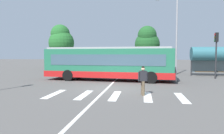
{
  "coord_description": "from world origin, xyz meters",
  "views": [
    {
      "loc": [
        2.29,
        -13.79,
        2.42
      ],
      "look_at": [
        -0.32,
        3.82,
        1.3
      ],
      "focal_mm": 32.53,
      "sensor_mm": 36.0,
      "label": 1
    }
  ],
  "objects_px": {
    "twin_arm_street_lamp": "(177,27)",
    "background_tree_right": "(147,42)",
    "parked_car_red": "(126,66)",
    "background_tree_left": "(61,40)",
    "parked_car_silver": "(86,66)",
    "bus_stop_shelter": "(212,54)",
    "parked_car_charcoal": "(145,67)",
    "parked_car_black": "(167,67)",
    "traffic_light_far_corner": "(216,48)",
    "pedestrian_crossing_street": "(143,79)",
    "parked_car_blue": "(106,67)",
    "city_transit_bus": "(108,63)",
    "parked_car_champagne": "(67,66)"
  },
  "relations": [
    {
      "from": "twin_arm_street_lamp",
      "to": "background_tree_right",
      "type": "distance_m",
      "value": 7.0
    },
    {
      "from": "parked_car_red",
      "to": "background_tree_left",
      "type": "xyz_separation_m",
      "value": [
        -11.34,
        5.24,
        3.99
      ]
    },
    {
      "from": "parked_car_silver",
      "to": "bus_stop_shelter",
      "type": "bearing_deg",
      "value": -10.95
    },
    {
      "from": "parked_car_charcoal",
      "to": "parked_car_black",
      "type": "relative_size",
      "value": 0.99
    },
    {
      "from": "traffic_light_far_corner",
      "to": "bus_stop_shelter",
      "type": "height_order",
      "value": "traffic_light_far_corner"
    },
    {
      "from": "twin_arm_street_lamp",
      "to": "traffic_light_far_corner",
      "type": "bearing_deg",
      "value": -53.29
    },
    {
      "from": "parked_car_silver",
      "to": "parked_car_charcoal",
      "type": "relative_size",
      "value": 0.99
    },
    {
      "from": "parked_car_silver",
      "to": "twin_arm_street_lamp",
      "type": "bearing_deg",
      "value": -8.22
    },
    {
      "from": "pedestrian_crossing_street",
      "to": "parked_car_blue",
      "type": "height_order",
      "value": "pedestrian_crossing_street"
    },
    {
      "from": "pedestrian_crossing_street",
      "to": "parked_car_charcoal",
      "type": "relative_size",
      "value": 0.38
    },
    {
      "from": "parked_car_black",
      "to": "background_tree_left",
      "type": "xyz_separation_m",
      "value": [
        -16.66,
        5.54,
        3.99
      ]
    },
    {
      "from": "pedestrian_crossing_street",
      "to": "bus_stop_shelter",
      "type": "xyz_separation_m",
      "value": [
        7.66,
        12.06,
        1.45
      ]
    },
    {
      "from": "parked_car_blue",
      "to": "twin_arm_street_lamp",
      "type": "relative_size",
      "value": 0.49
    },
    {
      "from": "bus_stop_shelter",
      "to": "background_tree_left",
      "type": "xyz_separation_m",
      "value": [
        -21.2,
        8.55,
        2.34
      ]
    },
    {
      "from": "twin_arm_street_lamp",
      "to": "background_tree_left",
      "type": "bearing_deg",
      "value": 157.49
    },
    {
      "from": "parked_car_charcoal",
      "to": "bus_stop_shelter",
      "type": "relative_size",
      "value": 1.01
    },
    {
      "from": "city_transit_bus",
      "to": "background_tree_left",
      "type": "bearing_deg",
      "value": 126.38
    },
    {
      "from": "parked_car_silver",
      "to": "parked_car_blue",
      "type": "bearing_deg",
      "value": -4.01
    },
    {
      "from": "pedestrian_crossing_street",
      "to": "parked_car_silver",
      "type": "bearing_deg",
      "value": 117.12
    },
    {
      "from": "twin_arm_street_lamp",
      "to": "background_tree_right",
      "type": "height_order",
      "value": "twin_arm_street_lamp"
    },
    {
      "from": "city_transit_bus",
      "to": "parked_car_silver",
      "type": "xyz_separation_m",
      "value": [
        -4.56,
        8.53,
        -0.82
      ]
    },
    {
      "from": "bus_stop_shelter",
      "to": "background_tree_right",
      "type": "xyz_separation_m",
      "value": [
        -6.98,
        7.28,
        1.9
      ]
    },
    {
      "from": "bus_stop_shelter",
      "to": "parked_car_black",
      "type": "bearing_deg",
      "value": 146.45
    },
    {
      "from": "twin_arm_street_lamp",
      "to": "background_tree_left",
      "type": "height_order",
      "value": "twin_arm_street_lamp"
    },
    {
      "from": "city_transit_bus",
      "to": "background_tree_right",
      "type": "height_order",
      "value": "background_tree_right"
    },
    {
      "from": "parked_car_charcoal",
      "to": "background_tree_right",
      "type": "height_order",
      "value": "background_tree_right"
    },
    {
      "from": "background_tree_right",
      "to": "parked_car_champagne",
      "type": "bearing_deg",
      "value": -158.41
    },
    {
      "from": "parked_car_black",
      "to": "traffic_light_far_corner",
      "type": "relative_size",
      "value": 1.02
    },
    {
      "from": "city_transit_bus",
      "to": "background_tree_left",
      "type": "distance_m",
      "value": 17.81
    },
    {
      "from": "parked_car_red",
      "to": "background_tree_right",
      "type": "height_order",
      "value": "background_tree_right"
    },
    {
      "from": "parked_car_charcoal",
      "to": "twin_arm_street_lamp",
      "type": "distance_m",
      "value": 6.35
    },
    {
      "from": "parked_car_blue",
      "to": "traffic_light_far_corner",
      "type": "distance_m",
      "value": 13.38
    },
    {
      "from": "traffic_light_far_corner",
      "to": "background_tree_left",
      "type": "bearing_deg",
      "value": 151.04
    },
    {
      "from": "parked_car_charcoal",
      "to": "background_tree_left",
      "type": "xyz_separation_m",
      "value": [
        -13.91,
        5.67,
        3.99
      ]
    },
    {
      "from": "parked_car_black",
      "to": "background_tree_left",
      "type": "bearing_deg",
      "value": 161.6
    },
    {
      "from": "parked_car_champagne",
      "to": "parked_car_blue",
      "type": "xyz_separation_m",
      "value": [
        5.61,
        -0.12,
        0.0
      ]
    },
    {
      "from": "city_transit_bus",
      "to": "parked_car_black",
      "type": "xyz_separation_m",
      "value": [
        6.26,
        8.57,
        -0.82
      ]
    },
    {
      "from": "city_transit_bus",
      "to": "parked_car_red",
      "type": "bearing_deg",
      "value": 83.94
    },
    {
      "from": "parked_car_red",
      "to": "bus_stop_shelter",
      "type": "distance_m",
      "value": 10.53
    },
    {
      "from": "pedestrian_crossing_street",
      "to": "bus_stop_shelter",
      "type": "relative_size",
      "value": 0.38
    },
    {
      "from": "parked_car_red",
      "to": "parked_car_blue",
      "type": "bearing_deg",
      "value": -168.21
    },
    {
      "from": "pedestrian_crossing_street",
      "to": "background_tree_left",
      "type": "bearing_deg",
      "value": 123.29
    },
    {
      "from": "parked_car_blue",
      "to": "bus_stop_shelter",
      "type": "height_order",
      "value": "bus_stop_shelter"
    },
    {
      "from": "parked_car_silver",
      "to": "parked_car_blue",
      "type": "distance_m",
      "value": 2.9
    },
    {
      "from": "parked_car_black",
      "to": "traffic_light_far_corner",
      "type": "xyz_separation_m",
      "value": [
        3.98,
        -5.88,
        2.28
      ]
    },
    {
      "from": "parked_car_black",
      "to": "traffic_light_far_corner",
      "type": "height_order",
      "value": "traffic_light_far_corner"
    },
    {
      "from": "parked_car_charcoal",
      "to": "parked_car_black",
      "type": "bearing_deg",
      "value": 2.74
    },
    {
      "from": "parked_car_champagne",
      "to": "twin_arm_street_lamp",
      "type": "height_order",
      "value": "twin_arm_street_lamp"
    },
    {
      "from": "parked_car_charcoal",
      "to": "traffic_light_far_corner",
      "type": "distance_m",
      "value": 9.14
    },
    {
      "from": "parked_car_champagne",
      "to": "parked_car_red",
      "type": "distance_m",
      "value": 8.23
    }
  ]
}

